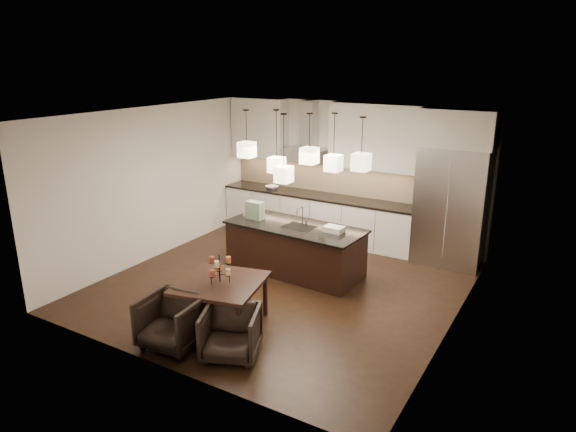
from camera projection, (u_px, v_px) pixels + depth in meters
The scene contains 37 objects.
floor at pixel (282, 286), 8.52m from camera, with size 5.50×5.50×0.02m, color black.
ceiling at pixel (281, 114), 7.69m from camera, with size 5.50×5.50×0.02m, color white.
wall_back at pixel (352, 172), 10.38m from camera, with size 5.50×0.02×2.80m, color silver.
wall_front at pixel (156, 261), 5.84m from camera, with size 5.50×0.02×2.80m, color silver.
wall_left at pixel (154, 183), 9.45m from camera, with size 0.02×5.50×2.80m, color silver.
wall_right at pixel (460, 233), 6.77m from camera, with size 0.02×5.50×2.80m, color silver.
refrigerator at pixel (451, 207), 9.14m from camera, with size 1.20×0.72×2.15m, color #B7B7BA.
fridge_panel at pixel (459, 128), 8.73m from camera, with size 1.26×0.72×0.65m, color silver.
lower_cabinets at pixel (316, 217), 10.69m from camera, with size 4.21×0.62×0.88m, color silver.
countertop at pixel (317, 196), 10.56m from camera, with size 4.21×0.66×0.04m, color black.
backsplash at pixel (324, 177), 10.71m from camera, with size 4.21×0.02×0.63m, color beige.
upper_cab_left at pixel (260, 128), 11.01m from camera, with size 1.25×0.35×1.25m, color silver.
upper_cab_right at pixel (376, 137), 9.73m from camera, with size 1.86×0.35×1.25m, color silver.
hood_canopy at pixel (306, 154), 10.50m from camera, with size 0.90×0.52×0.24m, color #B7B7BA.
hood_chimney at pixel (308, 124), 10.42m from camera, with size 0.30×0.28×0.96m, color #B7B7BA.
fruit_bowl at pixel (272, 187), 11.02m from camera, with size 0.26×0.26×0.06m, color silver.
island_body at pixel (295, 250), 8.93m from camera, with size 2.34×0.93×0.82m, color black.
island_top at pixel (295, 227), 8.81m from camera, with size 2.41×1.01×0.04m, color black.
faucet at pixel (303, 215), 8.77m from camera, with size 0.09×0.22×0.35m, color silver, non-canonical shape.
tote_bag at pixel (255, 210), 9.13m from camera, with size 0.32×0.17×0.32m, color #154A24.
food_container at pixel (334, 229), 8.47m from camera, with size 0.32×0.22×0.09m, color silver.
dining_table at pixel (221, 303), 7.15m from camera, with size 1.12×1.12×0.67m, color black, non-canonical shape.
candelabra at pixel (220, 268), 6.99m from camera, with size 0.32×0.32×0.39m, color black, non-canonical shape.
candle_a at pixel (228, 272), 6.97m from camera, with size 0.07×0.07×0.09m, color beige.
candle_b at pixel (219, 267), 7.12m from camera, with size 0.07×0.07×0.09m, color #C76227.
candle_c at pixel (212, 273), 6.93m from camera, with size 0.07×0.07×0.09m, color #A6402A.
candle_d at pixel (228, 260), 7.01m from camera, with size 0.07×0.07×0.09m, color #C76227.
candle_e at pixel (212, 260), 7.01m from camera, with size 0.07×0.07×0.09m, color #A6402A.
candle_f at pixel (217, 264), 6.85m from camera, with size 0.07×0.07×0.09m, color beige.
armchair_left at pixel (172, 321), 6.65m from camera, with size 0.73×0.76×0.69m, color black.
armchair_right at pixel (231, 333), 6.42m from camera, with size 0.69×0.71×0.64m, color black.
pendant_a at pixel (247, 150), 8.63m from camera, with size 0.24×0.24×0.26m, color #FFE8B8.
pendant_b at pixel (277, 165), 8.73m from camera, with size 0.24×0.24×0.26m, color #FFE8B8.
pendant_c at pixel (309, 156), 8.12m from camera, with size 0.24×0.24×0.26m, color #FFE8B8.
pendant_d at pixel (333, 163), 8.20m from camera, with size 0.24×0.24×0.26m, color #FFE8B8.
pendant_e at pixel (361, 162), 7.64m from camera, with size 0.24×0.24×0.26m, color #FFE8B8.
pendant_f at pixel (284, 174), 8.14m from camera, with size 0.24×0.24×0.26m, color #FFE8B8.
Camera 1 is at (4.05, -6.67, 3.61)m, focal length 32.00 mm.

